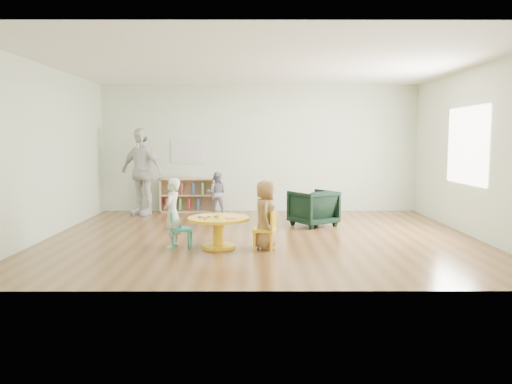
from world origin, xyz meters
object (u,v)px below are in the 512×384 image
bookshelf (187,195)px  armchair (313,208)px  activity_table (219,227)px  kid_chair_right (267,229)px  toddler (217,193)px  adult_caretaker (141,171)px  child_left (172,213)px  kid_chair_left (179,228)px  child_right (265,215)px

bookshelf → armchair: size_ratio=1.63×
activity_table → kid_chair_right: size_ratio=1.59×
toddler → adult_caretaker: size_ratio=0.49×
child_left → kid_chair_left: bearing=108.1°
child_left → child_right: (1.38, -0.11, -0.01)m
toddler → child_right: bearing=110.8°
armchair → adult_caretaker: 3.82m
child_right → activity_table: bearing=85.5°
activity_table → adult_caretaker: bearing=119.6°
armchair → child_left: child_left is taller
bookshelf → toddler: (0.69, -0.36, 0.09)m
activity_table → child_left: size_ratio=0.89×
kid_chair_left → child_right: child_right is taller
adult_caretaker → armchair: bearing=7.9°
kid_chair_right → bookshelf: bearing=36.7°
child_left → toddler: bearing=-177.4°
kid_chair_left → armchair: size_ratio=0.73×
adult_caretaker → child_left: bearing=-40.1°
toddler → kid_chair_right: bearing=111.1°
activity_table → child_right: bearing=-6.9°
activity_table → bookshelf: (-0.97, 3.72, 0.05)m
child_left → adult_caretaker: (-1.18, 3.27, 0.41)m
bookshelf → toddler: size_ratio=1.32×
kid_chair_right → adult_caretaker: adult_caretaker is taller
activity_table → child_right: 0.72m
child_right → adult_caretaker: bearing=39.7°
activity_table → child_right: (0.69, -0.08, 0.19)m
child_left → activity_table: bearing=97.7°
toddler → child_left: bearing=88.1°
armchair → adult_caretaker: (-3.50, 1.41, 0.59)m
activity_table → kid_chair_left: (-0.59, 0.04, -0.03)m
kid_chair_right → adult_caretaker: (-2.59, 3.41, 0.62)m
kid_chair_left → kid_chair_right: (1.31, -0.15, 0.02)m
kid_chair_left → adult_caretaker: adult_caretaker is taller
kid_chair_right → armchair: (0.90, 1.99, 0.03)m
bookshelf → child_right: (1.66, -3.80, 0.14)m
activity_table → bookshelf: size_ratio=0.76×
kid_chair_right → bookshelf: size_ratio=0.48×
adult_caretaker → kid_chair_right: bearing=-22.8°
kid_chair_left → child_left: 0.25m
bookshelf → activity_table: bearing=-75.4°
toddler → armchair: bearing=147.2°
toddler → bookshelf: bearing=-22.3°
armchair → toddler: bearing=-70.5°
kid_chair_right → armchair: armchair is taller
armchair → adult_caretaker: size_ratio=0.40×
child_left → bookshelf: bearing=-166.1°
bookshelf → child_left: (0.28, -3.69, 0.15)m
kid_chair_left → child_right: (1.28, -0.12, 0.22)m
bookshelf → adult_caretaker: bearing=-154.9°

